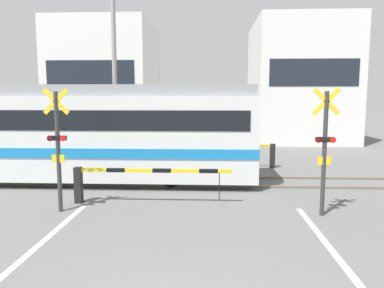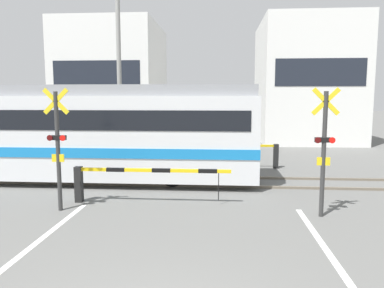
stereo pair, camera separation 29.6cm
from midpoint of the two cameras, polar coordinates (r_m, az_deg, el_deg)
rail_track_near at (r=12.51m, az=1.11°, el=-6.40°), size 50.00×0.10×0.08m
rail_track_far at (r=13.91m, az=1.44°, el=-5.02°), size 50.00×0.10×0.08m
commuter_train at (r=14.25m, az=-20.76°, el=1.98°), size 14.87×2.76×3.37m
crossing_barrier_near at (r=10.68m, az=-9.85°, el=-4.93°), size 4.41×0.20×1.02m
crossing_barrier_far at (r=15.92m, az=8.74°, el=-0.94°), size 4.41×0.20×1.02m
crossing_signal_left at (r=10.22m, az=-19.01°, el=0.01°), size 0.68×0.15×3.21m
crossing_signal_right at (r=9.77m, az=20.28°, el=-0.36°), size 0.68×0.15×3.21m
pedestrian at (r=19.58m, az=3.73°, el=1.02°), size 0.38×0.22×1.55m
building_left_of_street at (r=27.52m, az=-11.45°, el=9.13°), size 6.43×7.78×7.98m
building_right_of_street at (r=27.17m, az=17.18°, el=9.03°), size 6.21×7.78×8.02m
utility_pole_streetside at (r=18.86m, az=-10.58°, el=10.11°), size 0.22×0.22×7.97m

